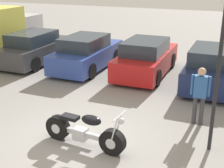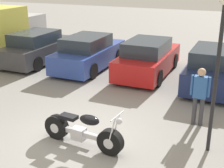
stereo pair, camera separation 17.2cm
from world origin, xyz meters
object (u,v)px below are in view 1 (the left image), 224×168
(motorcycle, at_px, (83,131))
(parked_car_navy, at_px, (212,67))
(person_standing, at_px, (200,92))
(parked_car_dark_grey, at_px, (36,48))
(lamp_post, at_px, (221,50))
(parked_car_red, at_px, (146,58))
(parked_car_blue, at_px, (87,53))

(motorcycle, xyz_separation_m, parked_car_navy, (2.42, 5.75, 0.28))
(parked_car_navy, height_order, person_standing, person_standing)
(parked_car_dark_grey, bearing_deg, person_standing, -24.33)
(lamp_post, height_order, person_standing, lamp_post)
(motorcycle, relative_size, parked_car_dark_grey, 0.53)
(motorcycle, bearing_deg, lamp_post, 19.26)
(parked_car_dark_grey, distance_m, parked_car_red, 5.27)
(motorcycle, height_order, parked_car_blue, parked_car_blue)
(motorcycle, bearing_deg, parked_car_red, 92.02)
(motorcycle, relative_size, parked_car_navy, 0.53)
(parked_car_dark_grey, height_order, person_standing, person_standing)
(parked_car_blue, xyz_separation_m, lamp_post, (5.73, -4.86, 1.76))
(parked_car_blue, height_order, lamp_post, lamp_post)
(parked_car_red, height_order, parked_car_navy, same)
(parked_car_red, distance_m, parked_car_navy, 2.65)
(motorcycle, relative_size, lamp_post, 0.60)
(motorcycle, bearing_deg, parked_car_navy, 67.21)
(motorcycle, height_order, person_standing, person_standing)
(motorcycle, xyz_separation_m, parked_car_dark_grey, (-5.47, 5.82, 0.28))
(parked_car_navy, bearing_deg, lamp_post, -84.38)
(parked_car_dark_grey, height_order, parked_car_navy, same)
(parked_car_dark_grey, bearing_deg, parked_car_red, 2.77)
(parked_car_blue, bearing_deg, parked_car_dark_grey, -178.80)
(lamp_post, distance_m, person_standing, 1.97)
(motorcycle, height_order, parked_car_navy, parked_car_navy)
(parked_car_navy, height_order, lamp_post, lamp_post)
(motorcycle, xyz_separation_m, parked_car_blue, (-2.84, 5.87, 0.28))
(parked_car_dark_grey, xyz_separation_m, parked_car_red, (5.26, 0.25, 0.00))
(parked_car_dark_grey, distance_m, person_standing, 8.67)
(person_standing, bearing_deg, parked_car_dark_grey, 155.67)
(motorcycle, relative_size, person_standing, 1.34)
(parked_car_red, relative_size, lamp_post, 1.15)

